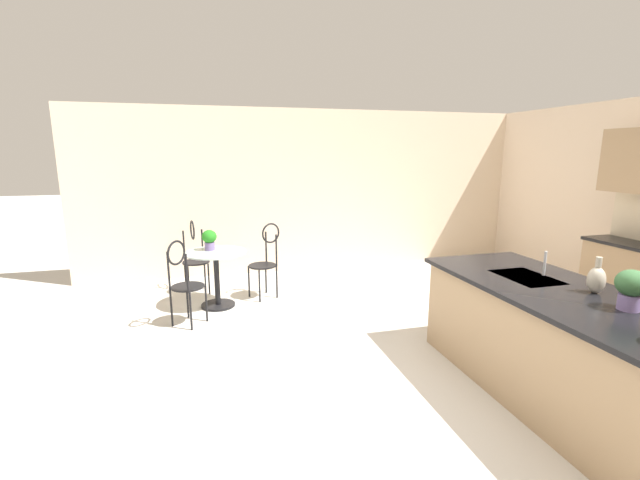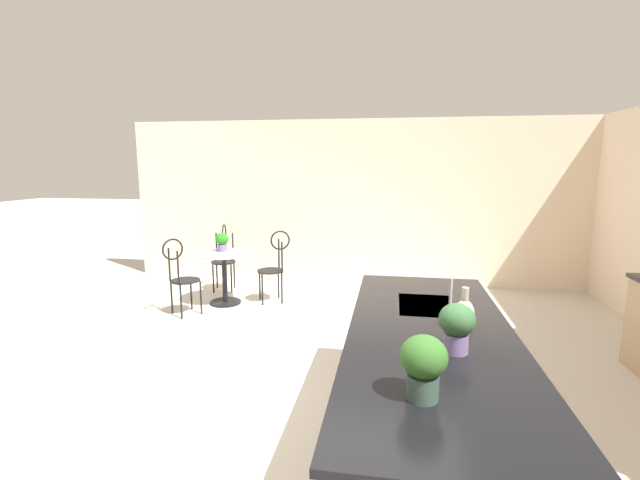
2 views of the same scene
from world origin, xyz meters
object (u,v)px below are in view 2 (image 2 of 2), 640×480
chair_by_island (224,254)px  potted_plant_on_table (222,241)px  chair_toward_desk (181,273)px  potted_plant_counter_near (457,325)px  chair_near_window (274,263)px  bistro_table (224,273)px  potted_plant_counter_far (424,363)px  vase_on_counter (464,314)px

chair_by_island → potted_plant_on_table: bearing=20.3°
chair_toward_desk → potted_plant_counter_near: (2.77, 3.10, 0.51)m
chair_by_island → chair_toward_desk: same height
chair_by_island → potted_plant_counter_near: 5.05m
chair_near_window → potted_plant_on_table: chair_near_window is taller
bistro_table → potted_plant_counter_far: size_ratio=2.64×
potted_plant_counter_near → vase_on_counter: (-0.35, 0.09, -0.05)m
chair_by_island → potted_plant_on_table: size_ratio=3.91×
bistro_table → chair_toward_desk: chair_toward_desk is taller
bistro_table → chair_toward_desk: bearing=-33.8°
chair_near_window → chair_by_island: same height
chair_toward_desk → potted_plant_on_table: chair_toward_desk is taller
chair_by_island → vase_on_counter: 4.83m
chair_by_island → potted_plant_counter_near: bearing=36.7°
chair_toward_desk → potted_plant_counter_far: size_ratio=3.44×
bistro_table → potted_plant_counter_near: potted_plant_counter_near is taller
bistro_table → vase_on_counter: vase_on_counter is taller
potted_plant_counter_near → potted_plant_counter_far: size_ratio=0.95×
chair_toward_desk → bistro_table: bearing=146.2°
chair_toward_desk → potted_plant_on_table: (-0.68, 0.31, 0.32)m
bistro_table → chair_near_window: size_ratio=0.77×
potted_plant_on_table → potted_plant_counter_near: (3.46, 2.79, 0.19)m
potted_plant_on_table → vase_on_counter: vase_on_counter is taller
chair_near_window → potted_plant_counter_near: (3.55, 2.05, 0.51)m
chair_near_window → chair_toward_desk: size_ratio=1.00×
chair_toward_desk → chair_by_island: bearing=175.6°
chair_toward_desk → potted_plant_on_table: 0.82m
potted_plant_on_table → chair_by_island: bearing=-159.7°
bistro_table → potted_plant_on_table: size_ratio=3.00×
chair_near_window → vase_on_counter: (3.20, 2.14, 0.46)m
potted_plant_counter_near → chair_by_island: bearing=-143.3°
chair_near_window → potted_plant_counter_far: size_ratio=3.44×
chair_near_window → potted_plant_counter_near: bearing=30.0°
chair_near_window → vase_on_counter: vase_on_counter is taller
vase_on_counter → potted_plant_counter_near: bearing=-15.0°
chair_near_window → potted_plant_on_table: size_ratio=3.91×
vase_on_counter → bistro_table: bearing=-136.6°
bistro_table → potted_plant_on_table: bearing=-151.1°
potted_plant_counter_far → vase_on_counter: potted_plant_counter_far is taller
chair_by_island → potted_plant_counter_near: size_ratio=3.62×
potted_plant_on_table → potted_plant_counter_far: size_ratio=0.88×
bistro_table → potted_plant_counter_near: (3.34, 2.72, 0.64)m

